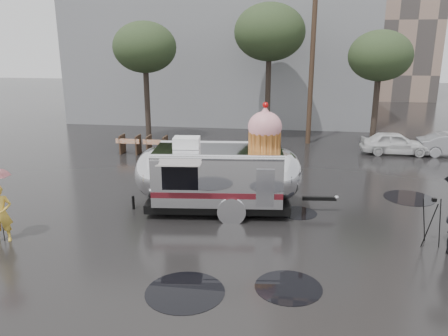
# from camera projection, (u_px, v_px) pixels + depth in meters

# --- Properties ---
(ground) EXTENTS (120.00, 120.00, 0.00)m
(ground) POSITION_uv_depth(u_px,v_px,m) (238.00, 241.00, 13.07)
(ground) COLOR black
(ground) RESTS_ON ground
(puddles) EXTENTS (10.08, 10.78, 0.01)m
(puddles) POSITION_uv_depth(u_px,v_px,m) (398.00, 277.00, 11.04)
(puddles) COLOR black
(puddles) RESTS_ON ground
(grey_building) EXTENTS (22.00, 12.00, 13.00)m
(grey_building) POSITION_uv_depth(u_px,v_px,m) (225.00, 34.00, 34.70)
(grey_building) COLOR slate
(grey_building) RESTS_ON ground
(utility_pole) EXTENTS (1.60, 0.28, 9.00)m
(utility_pole) POSITION_uv_depth(u_px,v_px,m) (312.00, 64.00, 24.76)
(utility_pole) COLOR #473323
(utility_pole) RESTS_ON ground
(tree_left) EXTENTS (3.64, 3.64, 6.95)m
(tree_left) POSITION_uv_depth(u_px,v_px,m) (145.00, 48.00, 24.95)
(tree_left) COLOR #382D26
(tree_left) RESTS_ON ground
(tree_mid) EXTENTS (4.20, 4.20, 8.03)m
(tree_mid) POSITION_uv_depth(u_px,v_px,m) (269.00, 33.00, 25.60)
(tree_mid) COLOR #382D26
(tree_mid) RESTS_ON ground
(tree_right) EXTENTS (3.36, 3.36, 6.42)m
(tree_right) POSITION_uv_depth(u_px,v_px,m) (380.00, 57.00, 23.18)
(tree_right) COLOR #382D26
(tree_right) RESTS_ON ground
(barricade_row) EXTENTS (4.30, 0.80, 1.00)m
(barricade_row) POSITION_uv_depth(u_px,v_px,m) (157.00, 145.00, 23.21)
(barricade_row) COLOR #473323
(barricade_row) RESTS_ON ground
(airstream_trailer) EXTENTS (7.26, 3.25, 3.93)m
(airstream_trailer) POSITION_uv_depth(u_px,v_px,m) (221.00, 173.00, 15.11)
(airstream_trailer) COLOR silver
(airstream_trailer) RESTS_ON ground
(person_left) EXTENTS (0.74, 0.64, 1.74)m
(person_left) POSITION_uv_depth(u_px,v_px,m) (1.00, 214.00, 12.86)
(person_left) COLOR yellow
(person_left) RESTS_ON ground
(tripod) EXTENTS (0.55, 0.61, 1.46)m
(tripod) POSITION_uv_depth(u_px,v_px,m) (432.00, 218.00, 12.59)
(tripod) COLOR black
(tripod) RESTS_ON ground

